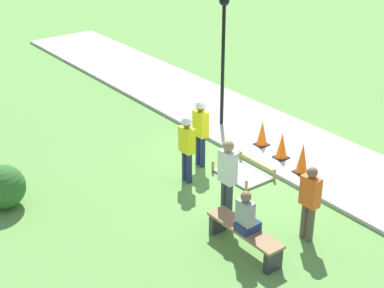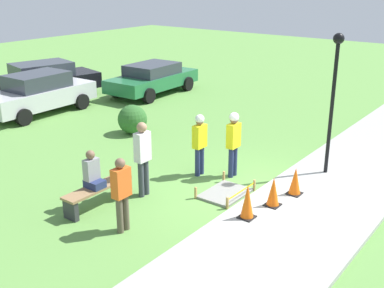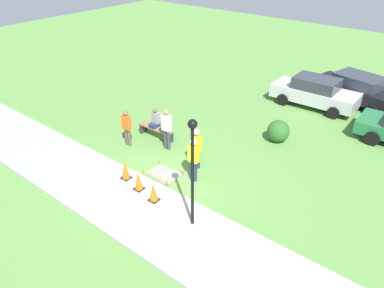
{
  "view_description": "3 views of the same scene",
  "coord_description": "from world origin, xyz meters",
  "px_view_note": "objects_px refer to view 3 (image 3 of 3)",
  "views": [
    {
      "loc": [
        -9.78,
        9.29,
        6.97
      ],
      "look_at": [
        -0.11,
        1.97,
        1.17
      ],
      "focal_mm": 55.0,
      "sensor_mm": 36.0,
      "label": 1
    },
    {
      "loc": [
        -9.51,
        -5.26,
        5.17
      ],
      "look_at": [
        -0.18,
        1.78,
        1.02
      ],
      "focal_mm": 45.0,
      "sensor_mm": 36.0,
      "label": 2
    },
    {
      "loc": [
        7.99,
        -8.03,
        8.3
      ],
      "look_at": [
        -0.0,
        1.89,
        0.95
      ],
      "focal_mm": 35.0,
      "sensor_mm": 36.0,
      "label": 3
    }
  ],
  "objects_px": {
    "bystander_in_orange_shirt": "(127,126)",
    "lamppost_near": "(192,159)",
    "traffic_cone_sidewalk_edge": "(153,192)",
    "traffic_cone_far_patch": "(138,181)",
    "worker_supervisor": "(196,145)",
    "traffic_cone_near_patch": "(125,169)",
    "parked_car_silver": "(315,92)",
    "person_seated_on_bench": "(155,120)",
    "parked_car_black": "(357,89)",
    "worker_assistant": "(193,156)",
    "park_bench": "(156,130)",
    "bystander_in_gray_shirt": "(167,127)"
  },
  "relations": [
    {
      "from": "bystander_in_orange_shirt",
      "to": "lamppost_near",
      "type": "height_order",
      "value": "lamppost_near"
    },
    {
      "from": "traffic_cone_sidewalk_edge",
      "to": "traffic_cone_far_patch",
      "type": "bearing_deg",
      "value": 171.47
    },
    {
      "from": "worker_supervisor",
      "to": "traffic_cone_near_patch",
      "type": "bearing_deg",
      "value": -122.11
    },
    {
      "from": "bystander_in_orange_shirt",
      "to": "parked_car_silver",
      "type": "height_order",
      "value": "bystander_in_orange_shirt"
    },
    {
      "from": "traffic_cone_far_patch",
      "to": "worker_supervisor",
      "type": "distance_m",
      "value": 2.7
    },
    {
      "from": "person_seated_on_bench",
      "to": "worker_supervisor",
      "type": "height_order",
      "value": "worker_supervisor"
    },
    {
      "from": "person_seated_on_bench",
      "to": "parked_car_black",
      "type": "relative_size",
      "value": 0.18
    },
    {
      "from": "traffic_cone_sidewalk_edge",
      "to": "bystander_in_orange_shirt",
      "type": "xyz_separation_m",
      "value": [
        -3.66,
        2.19,
        0.49
      ]
    },
    {
      "from": "parked_car_silver",
      "to": "traffic_cone_near_patch",
      "type": "bearing_deg",
      "value": -105.01
    },
    {
      "from": "bystander_in_orange_shirt",
      "to": "parked_car_silver",
      "type": "distance_m",
      "value": 10.23
    },
    {
      "from": "traffic_cone_far_patch",
      "to": "worker_assistant",
      "type": "bearing_deg",
      "value": 58.67
    },
    {
      "from": "parked_car_silver",
      "to": "person_seated_on_bench",
      "type": "bearing_deg",
      "value": -119.71
    },
    {
      "from": "parked_car_black",
      "to": "traffic_cone_sidewalk_edge",
      "type": "bearing_deg",
      "value": -87.8
    },
    {
      "from": "traffic_cone_far_patch",
      "to": "parked_car_silver",
      "type": "xyz_separation_m",
      "value": [
        1.83,
        11.18,
        0.35
      ]
    },
    {
      "from": "worker_assistant",
      "to": "bystander_in_orange_shirt",
      "type": "xyz_separation_m",
      "value": [
        -3.88,
        0.27,
        -0.13
      ]
    },
    {
      "from": "parked_car_black",
      "to": "parked_car_silver",
      "type": "bearing_deg",
      "value": -117.16
    },
    {
      "from": "lamppost_near",
      "to": "traffic_cone_near_patch",
      "type": "bearing_deg",
      "value": 174.0
    },
    {
      "from": "worker_assistant",
      "to": "bystander_in_orange_shirt",
      "type": "distance_m",
      "value": 3.9
    },
    {
      "from": "lamppost_near",
      "to": "traffic_cone_far_patch",
      "type": "bearing_deg",
      "value": 175.76
    },
    {
      "from": "traffic_cone_far_patch",
      "to": "lamppost_near",
      "type": "xyz_separation_m",
      "value": [
        2.64,
        -0.2,
        2.09
      ]
    },
    {
      "from": "lamppost_near",
      "to": "traffic_cone_sidewalk_edge",
      "type": "bearing_deg",
      "value": 177.88
    },
    {
      "from": "worker_assistant",
      "to": "bystander_in_orange_shirt",
      "type": "relative_size",
      "value": 1.08
    },
    {
      "from": "traffic_cone_far_patch",
      "to": "traffic_cone_sidewalk_edge",
      "type": "xyz_separation_m",
      "value": [
        0.87,
        -0.13,
        -0.01
      ]
    },
    {
      "from": "worker_supervisor",
      "to": "lamppost_near",
      "type": "bearing_deg",
      "value": -53.84
    },
    {
      "from": "worker_supervisor",
      "to": "parked_car_black",
      "type": "height_order",
      "value": "worker_supervisor"
    },
    {
      "from": "worker_supervisor",
      "to": "person_seated_on_bench",
      "type": "bearing_deg",
      "value": 164.63
    },
    {
      "from": "bystander_in_orange_shirt",
      "to": "traffic_cone_near_patch",
      "type": "bearing_deg",
      "value": -44.48
    },
    {
      "from": "worker_assistant",
      "to": "parked_car_black",
      "type": "xyz_separation_m",
      "value": [
        2.33,
        11.27,
        -0.27
      ]
    },
    {
      "from": "parked_car_silver",
      "to": "worker_assistant",
      "type": "bearing_deg",
      "value": -95.73
    },
    {
      "from": "lamppost_near",
      "to": "park_bench",
      "type": "bearing_deg",
      "value": 144.51
    },
    {
      "from": "person_seated_on_bench",
      "to": "bystander_in_orange_shirt",
      "type": "height_order",
      "value": "bystander_in_orange_shirt"
    },
    {
      "from": "bystander_in_gray_shirt",
      "to": "lamppost_near",
      "type": "relative_size",
      "value": 0.51
    },
    {
      "from": "lamppost_near",
      "to": "parked_car_black",
      "type": "distance_m",
      "value": 13.4
    },
    {
      "from": "traffic_cone_near_patch",
      "to": "traffic_cone_far_patch",
      "type": "distance_m",
      "value": 0.89
    },
    {
      "from": "worker_supervisor",
      "to": "worker_assistant",
      "type": "bearing_deg",
      "value": -58.97
    },
    {
      "from": "lamppost_near",
      "to": "bystander_in_gray_shirt",
      "type": "bearing_deg",
      "value": 141.49
    },
    {
      "from": "worker_supervisor",
      "to": "bystander_in_gray_shirt",
      "type": "distance_m",
      "value": 1.9
    },
    {
      "from": "traffic_cone_sidewalk_edge",
      "to": "lamppost_near",
      "type": "bearing_deg",
      "value": -2.12
    },
    {
      "from": "traffic_cone_sidewalk_edge",
      "to": "worker_assistant",
      "type": "distance_m",
      "value": 2.03
    },
    {
      "from": "worker_supervisor",
      "to": "worker_assistant",
      "type": "relative_size",
      "value": 0.95
    },
    {
      "from": "traffic_cone_far_patch",
      "to": "parked_car_black",
      "type": "bearing_deg",
      "value": 75.32
    },
    {
      "from": "traffic_cone_far_patch",
      "to": "person_seated_on_bench",
      "type": "distance_m",
      "value": 4.17
    },
    {
      "from": "traffic_cone_far_patch",
      "to": "person_seated_on_bench",
      "type": "xyz_separation_m",
      "value": [
        -2.4,
        3.39,
        0.41
      ]
    },
    {
      "from": "traffic_cone_sidewalk_edge",
      "to": "person_seated_on_bench",
      "type": "relative_size",
      "value": 0.77
    },
    {
      "from": "park_bench",
      "to": "lamppost_near",
      "type": "relative_size",
      "value": 0.49
    },
    {
      "from": "worker_assistant",
      "to": "park_bench",
      "type": "bearing_deg",
      "value": 155.56
    },
    {
      "from": "traffic_cone_sidewalk_edge",
      "to": "bystander_in_gray_shirt",
      "type": "distance_m",
      "value": 3.74
    },
    {
      "from": "park_bench",
      "to": "worker_assistant",
      "type": "xyz_separation_m",
      "value": [
        3.41,
        -1.55,
        0.7
      ]
    },
    {
      "from": "bystander_in_gray_shirt",
      "to": "parked_car_black",
      "type": "distance_m",
      "value": 11.19
    },
    {
      "from": "worker_assistant",
      "to": "bystander_in_gray_shirt",
      "type": "relative_size",
      "value": 0.95
    }
  ]
}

